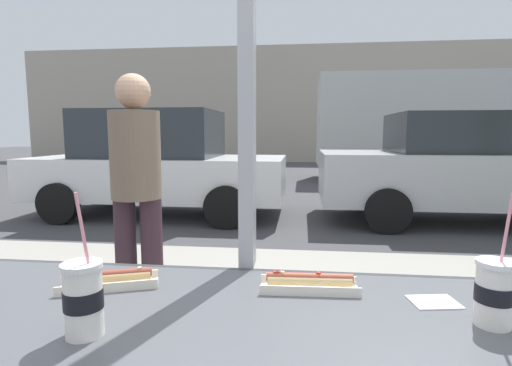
% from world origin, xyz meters
% --- Properties ---
extents(ground_plane, '(60.00, 60.00, 0.00)m').
position_xyz_m(ground_plane, '(0.00, 8.00, 0.00)').
color(ground_plane, '#424244').
extents(sidewalk_strip, '(16.00, 2.80, 0.13)m').
position_xyz_m(sidewalk_strip, '(0.00, 1.60, 0.07)').
color(sidewalk_strip, '#9E998E').
rests_on(sidewalk_strip, ground).
extents(window_wall, '(3.03, 0.20, 2.90)m').
position_xyz_m(window_wall, '(0.00, 0.08, 1.80)').
color(window_wall, '#423D38').
rests_on(window_wall, ground).
extents(building_facade_far, '(28.00, 1.20, 5.58)m').
position_xyz_m(building_facade_far, '(0.00, 18.91, 2.79)').
color(building_facade_far, '#A89E8E').
rests_on(building_facade_far, ground).
extents(soda_cup_left, '(0.09, 0.09, 0.32)m').
position_xyz_m(soda_cup_left, '(-0.29, -0.44, 1.03)').
color(soda_cup_left, white).
rests_on(soda_cup_left, window_counter).
extents(soda_cup_right, '(0.09, 0.09, 0.31)m').
position_xyz_m(soda_cup_right, '(0.63, -0.29, 1.03)').
color(soda_cup_right, silver).
rests_on(soda_cup_right, window_counter).
extents(hotdog_tray_near, '(0.28, 0.10, 0.05)m').
position_xyz_m(hotdog_tray_near, '(0.21, -0.12, 0.97)').
color(hotdog_tray_near, silver).
rests_on(hotdog_tray_near, window_counter).
extents(hotdog_tray_far, '(0.29, 0.18, 0.05)m').
position_xyz_m(hotdog_tray_far, '(-0.37, -0.17, 0.97)').
color(hotdog_tray_far, beige).
rests_on(hotdog_tray_far, window_counter).
extents(napkin_wrapper, '(0.13, 0.11, 0.00)m').
position_xyz_m(napkin_wrapper, '(0.53, -0.17, 0.95)').
color(napkin_wrapper, white).
rests_on(napkin_wrapper, window_counter).
extents(parked_car_white, '(4.22, 1.96, 1.77)m').
position_xyz_m(parked_car_white, '(-2.27, 5.31, 0.89)').
color(parked_car_white, silver).
rests_on(parked_car_white, ground).
extents(parked_car_silver, '(4.63, 2.01, 1.70)m').
position_xyz_m(parked_car_silver, '(2.82, 5.31, 0.87)').
color(parked_car_silver, '#BCBCC1').
rests_on(parked_car_silver, ground).
extents(box_truck, '(6.83, 2.44, 3.05)m').
position_xyz_m(box_truck, '(3.90, 11.00, 1.65)').
color(box_truck, beige).
rests_on(box_truck, ground).
extents(pedestrian, '(0.32, 0.32, 1.63)m').
position_xyz_m(pedestrian, '(-0.88, 1.22, 1.07)').
color(pedestrian, '#37242D').
rests_on(pedestrian, sidewalk_strip).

